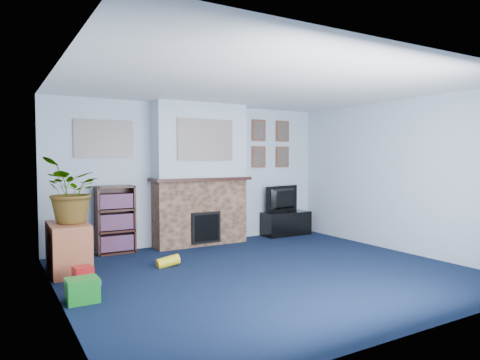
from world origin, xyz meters
TOP-DOWN VIEW (x-y plane):
  - floor at (0.00, 0.00)m, footprint 5.00×4.50m
  - ceiling at (0.00, 0.00)m, footprint 5.00×4.50m
  - wall_back at (0.00, 2.25)m, footprint 5.00×0.04m
  - wall_front at (0.00, -2.25)m, footprint 5.00×0.04m
  - wall_left at (-2.50, 0.00)m, footprint 0.04×4.50m
  - wall_right at (2.50, 0.00)m, footprint 0.04×4.50m
  - chimney_breast at (0.00, 2.05)m, footprint 1.72×0.50m
  - collage_main at (0.00, 1.84)m, footprint 1.00×0.03m
  - collage_left at (-1.55, 2.23)m, footprint 0.90×0.03m
  - portrait_tl at (1.30, 2.23)m, footprint 0.30×0.03m
  - portrait_tr at (1.85, 2.23)m, footprint 0.30×0.03m
  - portrait_bl at (1.30, 2.23)m, footprint 0.30×0.03m
  - portrait_br at (1.85, 2.23)m, footprint 0.30×0.03m
  - tv_stand at (1.80, 2.03)m, footprint 0.94×0.40m
  - television at (1.80, 2.05)m, footprint 0.86×0.30m
  - bookshelf at (-1.43, 2.11)m, footprint 0.58×0.28m
  - sideboard at (-2.24, 1.27)m, footprint 0.46×0.83m
  - potted_plant at (-2.19, 1.22)m, footprint 0.78×0.87m
  - mantel_clock at (-0.05, 2.00)m, footprint 0.11×0.06m
  - mantel_candle at (0.26, 2.00)m, footprint 0.05×0.05m
  - mantel_teddy at (-0.54, 2.00)m, footprint 0.13×0.13m
  - mantel_can at (0.65, 2.00)m, footprint 0.06×0.06m
  - green_crate at (-2.30, -0.01)m, footprint 0.32×0.26m
  - toy_ball at (-2.11, 0.33)m, footprint 0.15×0.15m
  - toy_block at (-2.20, 0.51)m, footprint 0.22×0.22m
  - toy_tube at (-1.02, 0.90)m, footprint 0.32×0.14m

SIDE VIEW (x-z plane):
  - floor at x=0.00m, z-range -0.01..0.01m
  - toy_tube at x=-1.02m, z-range -0.02..0.16m
  - toy_ball at x=-2.11m, z-range 0.01..0.17m
  - toy_block at x=-2.20m, z-range -0.01..0.23m
  - green_crate at x=-2.30m, z-range 0.01..0.27m
  - tv_stand at x=1.80m, z-range 0.00..0.45m
  - sideboard at x=-2.24m, z-range 0.03..0.67m
  - bookshelf at x=-1.43m, z-range -0.02..1.03m
  - television at x=1.80m, z-range 0.45..0.94m
  - potted_plant at x=-2.19m, z-range 0.65..1.50m
  - chimney_breast at x=0.00m, z-range -0.02..2.38m
  - wall_back at x=0.00m, z-range 0.00..2.40m
  - wall_front at x=0.00m, z-range 0.00..2.40m
  - wall_left at x=-2.50m, z-range 0.00..2.40m
  - wall_right at x=2.50m, z-range 0.00..2.40m
  - mantel_can at x=0.65m, z-range 1.15..1.27m
  - mantel_teddy at x=-0.54m, z-range 1.15..1.28m
  - mantel_clock at x=-0.05m, z-range 1.15..1.29m
  - mantel_candle at x=0.26m, z-range 1.15..1.31m
  - portrait_bl at x=1.30m, z-range 1.30..1.70m
  - portrait_br at x=1.85m, z-range 1.30..1.70m
  - collage_left at x=-1.55m, z-range 1.49..2.07m
  - collage_main at x=0.00m, z-range 1.44..2.12m
  - portrait_tl at x=1.30m, z-range 1.80..2.20m
  - portrait_tr at x=1.85m, z-range 1.80..2.20m
  - ceiling at x=0.00m, z-range 2.40..2.40m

